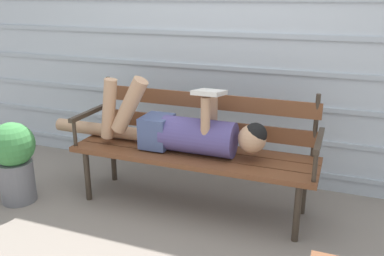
# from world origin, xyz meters

# --- Properties ---
(ground_plane) EXTENTS (12.00, 12.00, 0.00)m
(ground_plane) POSITION_xyz_m (0.00, 0.00, 0.00)
(ground_plane) COLOR gray
(house_siding) EXTENTS (5.49, 0.08, 2.39)m
(house_siding) POSITION_xyz_m (0.00, 0.80, 1.19)
(house_siding) COLOR #B2BCC6
(house_siding) RESTS_ON ground
(park_bench) EXTENTS (1.75, 0.49, 0.87)m
(park_bench) POSITION_xyz_m (-0.00, 0.22, 0.47)
(park_bench) COLOR brown
(park_bench) RESTS_ON ground
(reclining_person) EXTENTS (1.71, 0.25, 0.53)m
(reclining_person) POSITION_xyz_m (-0.10, 0.15, 0.58)
(reclining_person) COLOR #514784
(potted_plant) EXTENTS (0.32, 0.32, 0.62)m
(potted_plant) POSITION_xyz_m (-1.25, -0.24, 0.34)
(potted_plant) COLOR slate
(potted_plant) RESTS_ON ground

